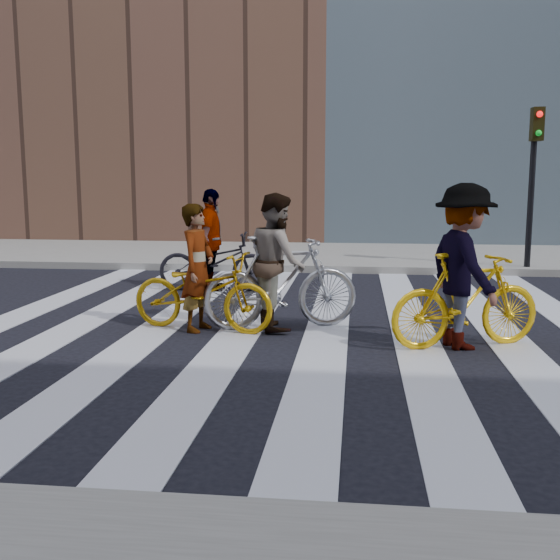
% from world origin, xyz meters
% --- Properties ---
extents(ground, '(100.00, 100.00, 0.00)m').
position_xyz_m(ground, '(0.00, 0.00, 0.00)').
color(ground, black).
rests_on(ground, ground).
extents(sidewalk_far, '(100.00, 5.00, 0.15)m').
position_xyz_m(sidewalk_far, '(0.00, 7.50, 0.07)').
color(sidewalk_far, gray).
rests_on(sidewalk_far, ground).
extents(zebra_crosswalk, '(8.25, 10.00, 0.01)m').
position_xyz_m(zebra_crosswalk, '(0.00, 0.00, 0.01)').
color(zebra_crosswalk, silver).
rests_on(zebra_crosswalk, ground).
extents(traffic_signal, '(0.22, 0.42, 3.33)m').
position_xyz_m(traffic_signal, '(4.40, 5.32, 2.28)').
color(traffic_signal, black).
rests_on(traffic_signal, ground).
extents(bike_yellow_left, '(2.04, 1.10, 1.02)m').
position_xyz_m(bike_yellow_left, '(-1.05, -0.35, 0.51)').
color(bike_yellow_left, '#C68F0B').
rests_on(bike_yellow_left, ground).
extents(bike_silver_mid, '(2.11, 1.18, 1.22)m').
position_xyz_m(bike_silver_mid, '(-0.05, -0.13, 0.61)').
color(bike_silver_mid, '#ADB0B7').
rests_on(bike_silver_mid, ground).
extents(bike_yellow_right, '(1.91, 1.13, 1.11)m').
position_xyz_m(bike_yellow_right, '(2.18, -0.84, 0.56)').
color(bike_yellow_right, yellow).
rests_on(bike_yellow_right, ground).
extents(bike_dark_rear, '(1.97, 0.76, 1.02)m').
position_xyz_m(bike_dark_rear, '(-1.54, 2.65, 0.51)').
color(bike_dark_rear, black).
rests_on(bike_dark_rear, ground).
extents(rider_left, '(0.51, 0.67, 1.63)m').
position_xyz_m(rider_left, '(-1.10, -0.35, 0.82)').
color(rider_left, slate).
rests_on(rider_left, ground).
extents(rider_mid, '(0.90, 1.02, 1.76)m').
position_xyz_m(rider_mid, '(-0.10, -0.13, 0.88)').
color(rider_mid, slate).
rests_on(rider_mid, ground).
extents(rider_right, '(1.08, 1.39, 1.89)m').
position_xyz_m(rider_right, '(2.13, -0.84, 0.95)').
color(rider_right, slate).
rests_on(rider_right, ground).
extents(rider_rear, '(0.48, 1.06, 1.77)m').
position_xyz_m(rider_rear, '(-1.59, 2.65, 0.89)').
color(rider_rear, slate).
rests_on(rider_rear, ground).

